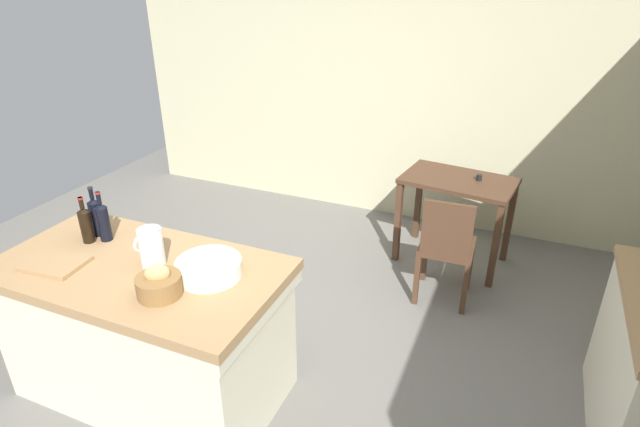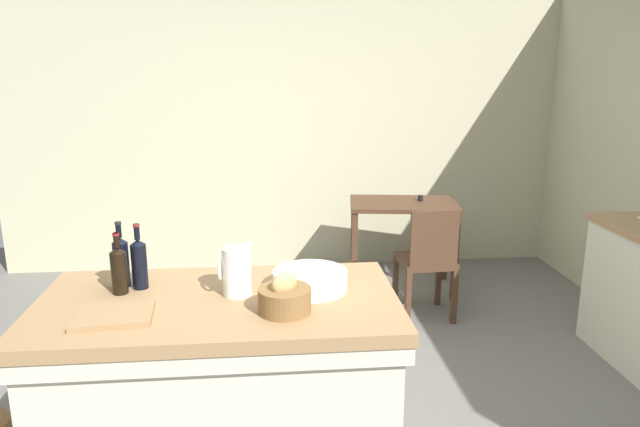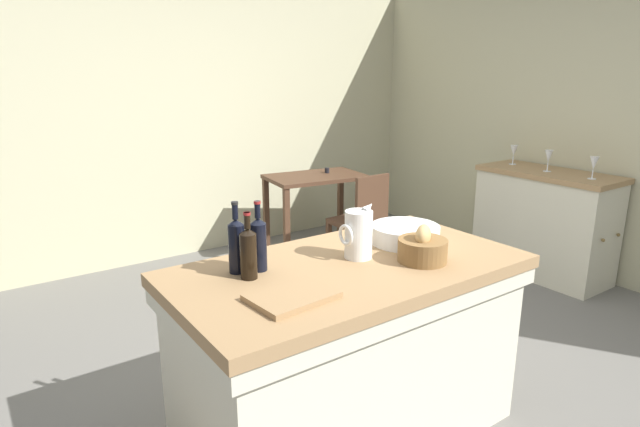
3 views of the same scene
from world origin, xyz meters
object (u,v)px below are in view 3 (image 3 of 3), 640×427
Objects in this scene: pitcher at (358,234)px; wine_glass_middle at (514,151)px; wooden_chair at (362,220)px; island_table at (348,345)px; wine_bottle_dark at (258,243)px; bread_basket at (423,248)px; wine_glass_left at (549,157)px; wash_bowl at (405,234)px; wine_glass_far_left at (594,164)px; cutting_board at (292,296)px; writing_desk at (316,189)px; wine_bottle_green at (248,252)px; wine_bottle_amber at (236,244)px; side_cabinet at (544,223)px.

wine_glass_middle is (2.64, 1.03, 0.03)m from pitcher.
wooden_chair is 5.12× the size of wine_glass_middle.
wine_bottle_dark is (-0.37, 0.17, 0.54)m from island_table.
wooden_chair is 2.18m from bread_basket.
wooden_chair is 4.94× the size of wine_glass_left.
wash_bowl is 2.25m from wine_glass_far_left.
cutting_board is at bearing -179.59° from bread_basket.
pitcher is at bearing -165.84° from wine_glass_left.
island_table is 0.63m from wash_bowl.
bread_basket is at bearing -114.19° from writing_desk.
wine_bottle_green reaches higher than pitcher.
wine_glass_left is (3.12, 0.58, 0.03)m from wine_bottle_green.
wine_bottle_green is (0.01, -0.09, -0.01)m from wine_bottle_amber.
wooden_chair is 3.32× the size of pitcher.
writing_desk is at bearing 58.53° from island_table.
wooden_chair is at bearing 143.30° from side_cabinet.
wooden_chair is 2.84× the size of wine_bottle_dark.
wine_glass_left reaches higher than wooden_chair.
island_table is 0.62m from cutting_board.
island_table is at bearing -158.53° from wine_glass_middle.
wine_bottle_amber is at bearing 153.97° from bread_basket.
pitcher is at bearing -120.37° from writing_desk.
side_cabinet is 0.58m from wine_glass_left.
island_table is 0.58m from bread_basket.
wash_bowl is 1.54× the size of bread_basket.
wine_bottle_dark reaches higher than pitcher.
wine_bottle_amber is at bearing -171.28° from side_cabinet.
wine_bottle_dark reaches higher than wine_glass_far_left.
wine_glass_left is 0.38m from wine_glass_middle.
island_table is 7.16× the size of bread_basket.
wooden_chair is 1.51m from wine_glass_middle.
wooden_chair is 3.08× the size of wine_bottle_green.
wine_bottle_green is at bearing 177.83° from wash_bowl.
cutting_board is at bearing -126.50° from writing_desk.
wash_bowl is 1.11× the size of wine_bottle_dark.
wine_glass_left is at bearing 10.58° from wine_bottle_green.
wine_glass_middle is (0.06, 0.76, -0.00)m from wine_glass_far_left.
bread_basket is at bearing -168.63° from wine_glass_far_left.
cutting_board is 0.30m from wine_bottle_green.
wooden_chair is at bearing 36.90° from wine_bottle_amber.
island_table is 0.70m from wine_bottle_green.
bread_basket reaches higher than side_cabinet.
island_table is at bearing 22.29° from cutting_board.
wine_bottle_green reaches higher than wine_glass_far_left.
wine_glass_middle is (2.73, 1.07, 0.56)m from island_table.
wine_bottle_dark is 1.74× the size of wine_glass_left.
pitcher is 0.93× the size of wine_bottle_green.
bread_basket is 0.71× the size of cutting_board.
bread_basket is (-1.14, -1.79, 0.47)m from wooden_chair.
wooden_chair is at bearing 132.93° from wine_glass_far_left.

